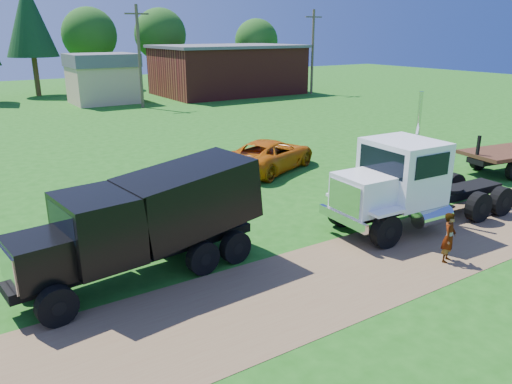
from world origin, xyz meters
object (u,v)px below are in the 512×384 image
white_semi_tractor (404,184)px  black_dump_truck (149,218)px  spectator_a (449,238)px  orange_pickup (270,155)px

white_semi_tractor → black_dump_truck: 9.05m
white_semi_tractor → spectator_a: bearing=-107.7°
white_semi_tractor → orange_pickup: bearing=89.8°
black_dump_truck → orange_pickup: size_ratio=1.31×
spectator_a → white_semi_tractor: bearing=47.5°
white_semi_tractor → orange_pickup: white_semi_tractor is taller
black_dump_truck → spectator_a: (7.90, -4.18, -0.95)m
black_dump_truck → white_semi_tractor: bearing=-15.6°
black_dump_truck → orange_pickup: bearing=32.3°
black_dump_truck → orange_pickup: black_dump_truck is taller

